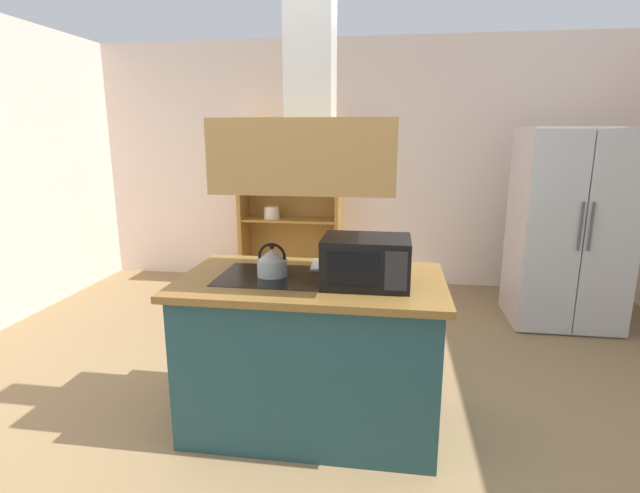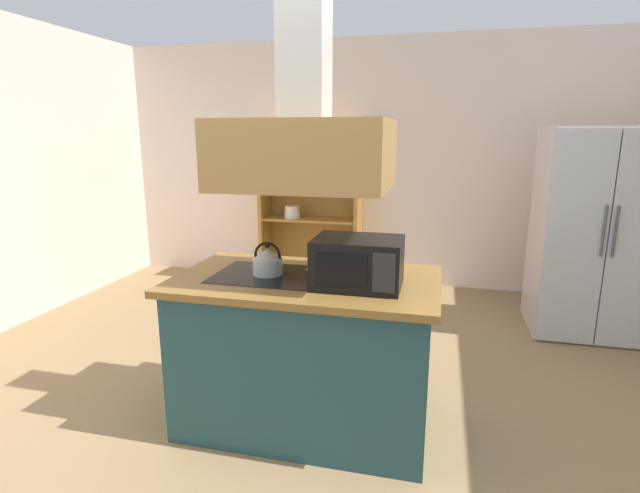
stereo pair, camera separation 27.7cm
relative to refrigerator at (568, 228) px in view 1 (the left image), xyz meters
The scene contains 9 objects.
ground_plane 2.91m from the refrigerator, 135.75° to the right, with size 7.80×7.80×0.00m, color olive.
wall_back 2.30m from the refrigerator, 151.89° to the left, with size 6.00×0.12×2.70m, color silver.
kitchen_island 2.80m from the refrigerator, 136.11° to the right, with size 1.48×0.88×0.90m.
range_hood 2.89m from the refrigerator, 136.11° to the right, with size 0.90×0.70×1.30m.
refrigerator is the anchor object (origin of this frame).
dish_cabinet 2.82m from the refrigerator, 162.52° to the left, with size 1.13×0.40×1.86m.
kettle 2.93m from the refrigerator, 139.13° to the right, with size 0.17×0.17×0.19m.
cutting_board 2.50m from the refrigerator, 138.12° to the right, with size 0.34×0.24×0.02m, color white.
microwave 2.62m from the refrigerator, 130.03° to the right, with size 0.46×0.35×0.26m.
Camera 1 is at (0.43, -2.56, 1.69)m, focal length 27.22 mm.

